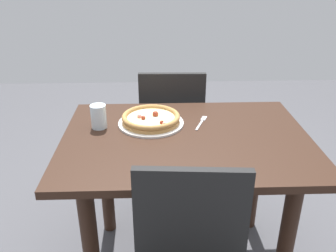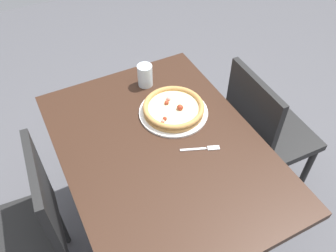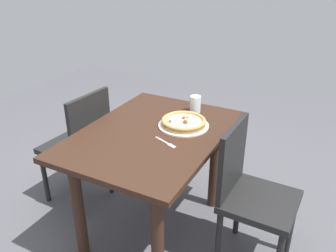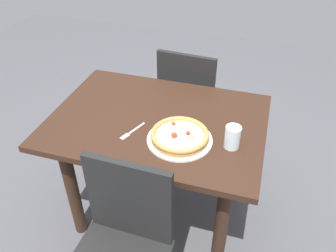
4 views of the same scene
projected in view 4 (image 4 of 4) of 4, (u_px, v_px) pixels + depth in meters
name	position (u px, v px, depth m)	size (l,w,h in m)	color
ground_plane	(159.00, 211.00, 2.23)	(6.00, 6.00, 0.00)	#4C4C51
dining_table	(158.00, 139.00, 1.87)	(1.11, 0.80, 0.74)	#331E14
chair_near	(190.00, 100.00, 2.40)	(0.43, 0.43, 0.88)	black
chair_far	(121.00, 250.00, 1.46)	(0.41, 0.41, 0.88)	black
plate	(180.00, 140.00, 1.64)	(0.31, 0.31, 0.01)	white
pizza	(180.00, 135.00, 1.63)	(0.28, 0.28, 0.05)	#B78447
fork	(131.00, 132.00, 1.69)	(0.08, 0.16, 0.00)	silver
drinking_glass	(232.00, 137.00, 1.58)	(0.07, 0.07, 0.11)	silver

